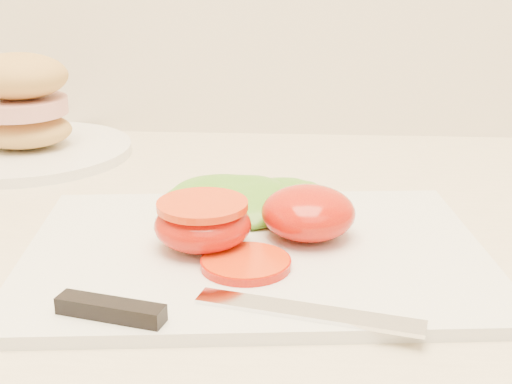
{
  "coord_description": "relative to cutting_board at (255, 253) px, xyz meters",
  "views": [
    {
      "loc": [
        -0.54,
        1.05,
        1.18
      ],
      "look_at": [
        -0.58,
        1.6,
        0.99
      ],
      "focal_mm": 50.0,
      "sensor_mm": 36.0,
      "label": 1
    }
  ],
  "objects": [
    {
      "name": "lettuce_leaf_1",
      "position": [
        0.02,
        0.09,
        0.02
      ],
      "size": [
        0.12,
        0.12,
        0.02
      ],
      "primitive_type": "ellipsoid",
      "rotation": [
        0.0,
        0.0,
        0.87
      ],
      "color": "#5E9D29",
      "rests_on": "cutting_board"
    },
    {
      "name": "sandwich_plate",
      "position": [
        -0.3,
        0.28,
        0.04
      ],
      "size": [
        0.26,
        0.26,
        0.13
      ],
      "rotation": [
        0.0,
        0.0,
        0.16
      ],
      "color": "white",
      "rests_on": "counter"
    },
    {
      "name": "tomato_half_cut",
      "position": [
        -0.04,
        -0.0,
        0.03
      ],
      "size": [
        0.08,
        0.08,
        0.04
      ],
      "color": "red",
      "rests_on": "cutting_board"
    },
    {
      "name": "cutting_board",
      "position": [
        0.0,
        0.0,
        0.0
      ],
      "size": [
        0.4,
        0.31,
        0.01
      ],
      "primitive_type": "cube",
      "rotation": [
        0.0,
        0.0,
        0.1
      ],
      "color": "silver",
      "rests_on": "counter"
    },
    {
      "name": "tomato_slice_0",
      "position": [
        -0.0,
        -0.04,
        0.01
      ],
      "size": [
        0.07,
        0.07,
        0.01
      ],
      "primitive_type": "cylinder",
      "color": "#E94D11",
      "rests_on": "cutting_board"
    },
    {
      "name": "lettuce_leaf_0",
      "position": [
        -0.02,
        0.08,
        0.02
      ],
      "size": [
        0.14,
        0.1,
        0.02
      ],
      "primitive_type": "ellipsoid",
      "rotation": [
        0.0,
        0.0,
        -0.08
      ],
      "color": "#5E9D29",
      "rests_on": "cutting_board"
    },
    {
      "name": "tomato_half_dome",
      "position": [
        0.04,
        0.03,
        0.03
      ],
      "size": [
        0.08,
        0.08,
        0.04
      ],
      "primitive_type": "ellipsoid",
      "color": "red",
      "rests_on": "cutting_board"
    },
    {
      "name": "knife",
      "position": [
        -0.04,
        -0.12,
        0.01
      ],
      "size": [
        0.25,
        0.06,
        0.01
      ],
      "rotation": [
        0.0,
        0.0,
        -0.25
      ],
      "color": "silver",
      "rests_on": "cutting_board"
    }
  ]
}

